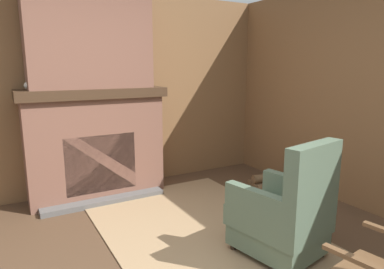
# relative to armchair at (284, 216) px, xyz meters

# --- Properties ---
(wood_panel_wall_left) EXTENTS (0.06, 5.49, 2.50)m
(wood_panel_wall_left) POSITION_rel_armchair_xyz_m (-2.41, -0.98, 0.89)
(wood_panel_wall_left) COLOR brown
(wood_panel_wall_left) RESTS_ON ground
(fireplace_hearth) EXTENTS (0.67, 1.67, 1.32)m
(fireplace_hearth) POSITION_rel_armchair_xyz_m (-2.14, -0.98, 0.30)
(fireplace_hearth) COLOR brown
(fireplace_hearth) RESTS_ON ground
(chimney_breast) EXTENTS (0.40, 1.38, 1.16)m
(chimney_breast) POSITION_rel_armchair_xyz_m (-2.15, -0.98, 1.54)
(chimney_breast) COLOR brown
(chimney_breast) RESTS_ON fireplace_hearth
(area_rug) EXTENTS (3.26, 1.77, 0.01)m
(area_rug) POSITION_rel_armchair_xyz_m (-0.38, -0.35, -0.35)
(area_rug) COLOR #997A56
(area_rug) RESTS_ON ground
(armchair) EXTENTS (0.80, 0.72, 1.01)m
(armchair) POSITION_rel_armchair_xyz_m (0.00, 0.00, 0.00)
(armchair) COLOR #516651
(armchair) RESTS_ON ground
(firewood_stack) EXTENTS (0.41, 0.43, 0.21)m
(firewood_stack) POSITION_rel_armchair_xyz_m (-1.28, 0.96, -0.28)
(firewood_stack) COLOR brown
(firewood_stack) RESTS_ON ground
(oil_lamp_vase) EXTENTS (0.13, 0.13, 0.27)m
(oil_lamp_vase) POSITION_rel_armchair_xyz_m (-2.20, -1.64, 1.05)
(oil_lamp_vase) COLOR silver
(oil_lamp_vase) RESTS_ON fireplace_hearth
(storage_case) EXTENTS (0.13, 0.24, 0.12)m
(storage_case) POSITION_rel_armchair_xyz_m (-2.20, -0.53, 1.02)
(storage_case) COLOR black
(storage_case) RESTS_ON fireplace_hearth
(decorative_plate_on_mantel) EXTENTS (0.07, 0.29, 0.29)m
(decorative_plate_on_mantel) POSITION_rel_armchair_xyz_m (-2.22, -1.07, 1.10)
(decorative_plate_on_mantel) COLOR gold
(decorative_plate_on_mantel) RESTS_ON fireplace_hearth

